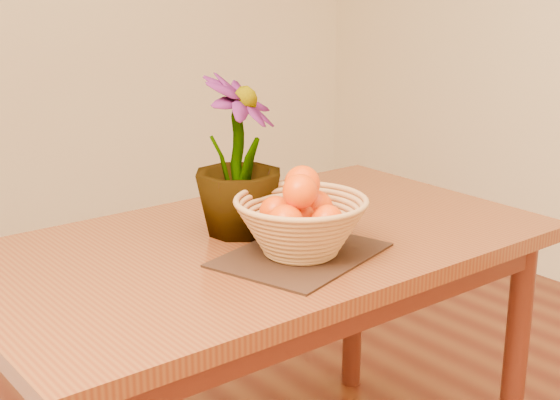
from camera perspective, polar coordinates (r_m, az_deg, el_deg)
table at (r=1.91m, az=-1.34°, el=-5.31°), size 1.40×0.80×0.75m
placemat at (r=1.77m, az=1.52°, el=-4.03°), size 0.43×0.37×0.01m
wicker_basket at (r=1.75m, az=1.53°, el=-2.07°), size 0.30×0.30×0.12m
orange_pile at (r=1.73m, az=1.55°, el=-0.51°), size 0.21×0.20×0.15m
potted_plant at (r=1.87m, az=-3.08°, el=3.21°), size 0.30×0.30×0.39m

